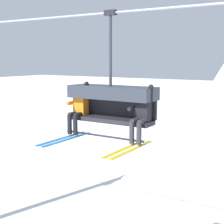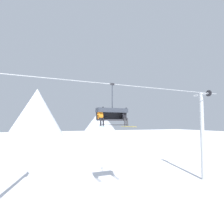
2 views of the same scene
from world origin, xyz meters
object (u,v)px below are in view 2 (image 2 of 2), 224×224
(skier_orange, at_px, (101,116))
(skier_black, at_px, (125,117))
(lift_tower_far, at_px, (202,133))
(chairlift_chair, at_px, (112,112))

(skier_orange, bearing_deg, skier_black, 0.00)
(skier_black, bearing_deg, lift_tower_far, 6.15)
(chairlift_chair, height_order, skier_black, chairlift_chair)
(chairlift_chair, relative_size, skier_black, 1.69)
(lift_tower_far, height_order, chairlift_chair, lift_tower_far)
(lift_tower_far, bearing_deg, chairlift_chair, -175.71)
(skier_black, bearing_deg, chairlift_chair, 166.19)
(skier_orange, relative_size, skier_black, 1.00)
(lift_tower_far, relative_size, skier_orange, 4.79)
(skier_orange, bearing_deg, chairlift_chair, 13.91)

